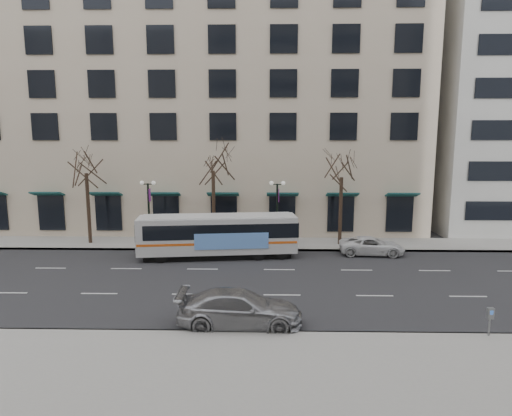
{
  "coord_description": "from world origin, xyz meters",
  "views": [
    {
      "loc": [
        4.07,
        -24.46,
        8.3
      ],
      "look_at": [
        3.48,
        2.6,
        4.0
      ],
      "focal_mm": 30.0,
      "sensor_mm": 36.0,
      "label": 1
    }
  ],
  "objects_px": {
    "lamp_post_left": "(149,210)",
    "city_bus": "(219,234)",
    "tree_far_right": "(342,165)",
    "lamp_post_right": "(277,210)",
    "white_pickup": "(372,246)",
    "silver_car": "(240,308)",
    "pay_station": "(490,316)",
    "tree_far_mid": "(213,158)",
    "tree_far_left": "(85,161)"
  },
  "relations": [
    {
      "from": "tree_far_right",
      "to": "city_bus",
      "type": "xyz_separation_m",
      "value": [
        -9.21,
        -3.54,
        -4.76
      ]
    },
    {
      "from": "tree_far_mid",
      "to": "lamp_post_right",
      "type": "xyz_separation_m",
      "value": [
        5.01,
        -0.6,
        -3.96
      ]
    },
    {
      "from": "silver_car",
      "to": "pay_station",
      "type": "distance_m",
      "value": 10.62
    },
    {
      "from": "white_pickup",
      "to": "tree_far_left",
      "type": "bearing_deg",
      "value": 87.09
    },
    {
      "from": "city_bus",
      "to": "white_pickup",
      "type": "distance_m",
      "value": 11.19
    },
    {
      "from": "silver_car",
      "to": "city_bus",
      "type": "bearing_deg",
      "value": 11.36
    },
    {
      "from": "tree_far_mid",
      "to": "city_bus",
      "type": "relative_size",
      "value": 0.75
    },
    {
      "from": "lamp_post_left",
      "to": "pay_station",
      "type": "relative_size",
      "value": 4.24
    },
    {
      "from": "tree_far_left",
      "to": "white_pickup",
      "type": "height_order",
      "value": "tree_far_left"
    },
    {
      "from": "tree_far_left",
      "to": "white_pickup",
      "type": "bearing_deg",
      "value": -6.77
    },
    {
      "from": "lamp_post_right",
      "to": "city_bus",
      "type": "distance_m",
      "value": 5.3
    },
    {
      "from": "city_bus",
      "to": "white_pickup",
      "type": "relative_size",
      "value": 2.44
    },
    {
      "from": "lamp_post_left",
      "to": "lamp_post_right",
      "type": "distance_m",
      "value": 10.0
    },
    {
      "from": "lamp_post_left",
      "to": "silver_car",
      "type": "xyz_separation_m",
      "value": [
        7.94,
        -14.4,
        -2.13
      ]
    },
    {
      "from": "city_bus",
      "to": "lamp_post_right",
      "type": "bearing_deg",
      "value": 28.02
    },
    {
      "from": "city_bus",
      "to": "pay_station",
      "type": "bearing_deg",
      "value": -51.45
    },
    {
      "from": "tree_far_mid",
      "to": "lamp_post_left",
      "type": "bearing_deg",
      "value": -173.15
    },
    {
      "from": "lamp_post_left",
      "to": "silver_car",
      "type": "bearing_deg",
      "value": -61.12
    },
    {
      "from": "lamp_post_left",
      "to": "white_pickup",
      "type": "height_order",
      "value": "lamp_post_left"
    },
    {
      "from": "lamp_post_left",
      "to": "silver_car",
      "type": "height_order",
      "value": "lamp_post_left"
    },
    {
      "from": "lamp_post_right",
      "to": "lamp_post_left",
      "type": "bearing_deg",
      "value": 180.0
    },
    {
      "from": "lamp_post_right",
      "to": "pay_station",
      "type": "xyz_separation_m",
      "value": [
        8.51,
        -15.5,
        -1.9
      ]
    },
    {
      "from": "city_bus",
      "to": "pay_station",
      "type": "xyz_separation_m",
      "value": [
        12.73,
        -12.56,
        -0.62
      ]
    },
    {
      "from": "lamp_post_right",
      "to": "white_pickup",
      "type": "distance_m",
      "value": 7.53
    },
    {
      "from": "tree_far_mid",
      "to": "white_pickup",
      "type": "xyz_separation_m",
      "value": [
        11.89,
        -2.6,
        -6.26
      ]
    },
    {
      "from": "lamp_post_left",
      "to": "white_pickup",
      "type": "relative_size",
      "value": 1.11
    },
    {
      "from": "tree_far_left",
      "to": "lamp_post_left",
      "type": "relative_size",
      "value": 1.6
    },
    {
      "from": "lamp_post_left",
      "to": "city_bus",
      "type": "bearing_deg",
      "value": -26.96
    },
    {
      "from": "tree_far_left",
      "to": "tree_far_mid",
      "type": "distance_m",
      "value": 10.0
    },
    {
      "from": "tree_far_left",
      "to": "white_pickup",
      "type": "distance_m",
      "value": 22.86
    },
    {
      "from": "tree_far_mid",
      "to": "pay_station",
      "type": "bearing_deg",
      "value": -49.99
    },
    {
      "from": "white_pickup",
      "to": "lamp_post_left",
      "type": "bearing_deg",
      "value": 87.11
    },
    {
      "from": "tree_far_right",
      "to": "silver_car",
      "type": "bearing_deg",
      "value": -115.17
    },
    {
      "from": "city_bus",
      "to": "silver_car",
      "type": "xyz_separation_m",
      "value": [
        2.16,
        -11.46,
        -0.84
      ]
    },
    {
      "from": "tree_far_right",
      "to": "city_bus",
      "type": "height_order",
      "value": "tree_far_right"
    },
    {
      "from": "tree_far_right",
      "to": "city_bus",
      "type": "relative_size",
      "value": 0.71
    },
    {
      "from": "city_bus",
      "to": "pay_station",
      "type": "height_order",
      "value": "city_bus"
    },
    {
      "from": "tree_far_left",
      "to": "city_bus",
      "type": "bearing_deg",
      "value": -18.17
    },
    {
      "from": "lamp_post_left",
      "to": "lamp_post_right",
      "type": "bearing_deg",
      "value": 0.0
    },
    {
      "from": "tree_far_left",
      "to": "lamp_post_right",
      "type": "height_order",
      "value": "tree_far_left"
    },
    {
      "from": "tree_far_right",
      "to": "lamp_post_left",
      "type": "bearing_deg",
      "value": -177.71
    },
    {
      "from": "tree_far_mid",
      "to": "city_bus",
      "type": "bearing_deg",
      "value": -77.48
    },
    {
      "from": "tree_far_mid",
      "to": "silver_car",
      "type": "relative_size",
      "value": 1.52
    },
    {
      "from": "tree_far_left",
      "to": "tree_far_right",
      "type": "xyz_separation_m",
      "value": [
        20.0,
        0.0,
        -0.28
      ]
    },
    {
      "from": "tree_far_left",
      "to": "tree_far_right",
      "type": "bearing_deg",
      "value": 0.0
    },
    {
      "from": "lamp_post_right",
      "to": "city_bus",
      "type": "xyz_separation_m",
      "value": [
        -4.22,
        -2.94,
        -1.29
      ]
    },
    {
      "from": "tree_far_right",
      "to": "pay_station",
      "type": "relative_size",
      "value": 6.55
    },
    {
      "from": "lamp_post_right",
      "to": "white_pickup",
      "type": "xyz_separation_m",
      "value": [
        6.88,
        -2.0,
        -2.29
      ]
    },
    {
      "from": "tree_far_mid",
      "to": "tree_far_right",
      "type": "xyz_separation_m",
      "value": [
        10.0,
        -0.0,
        -0.48
      ]
    },
    {
      "from": "tree_far_left",
      "to": "silver_car",
      "type": "xyz_separation_m",
      "value": [
        12.95,
        -15.0,
        -5.88
      ]
    }
  ]
}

